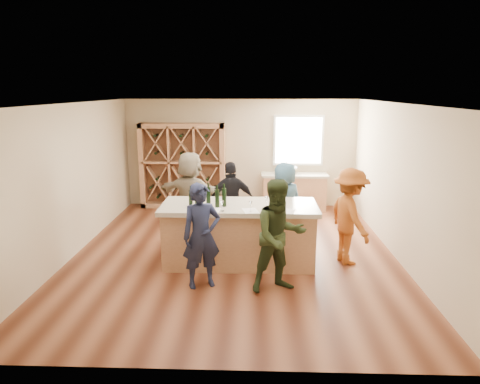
{
  "coord_description": "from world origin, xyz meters",
  "views": [
    {
      "loc": [
        0.38,
        -7.65,
        3.04
      ],
      "look_at": [
        0.1,
        0.2,
        1.15
      ],
      "focal_mm": 32.0,
      "sensor_mm": 36.0,
      "label": 1
    }
  ],
  "objects_px": {
    "wine_rack": "(183,166)",
    "person_near_right": "(279,236)",
    "tasting_counter_base": "(239,236)",
    "wine_bottle_d": "(217,199)",
    "sink": "(287,170)",
    "wine_bottle_c": "(208,196)",
    "wine_bottle_e": "(224,197)",
    "wine_bottle_b": "(197,200)",
    "person_far_right": "(285,202)",
    "wine_bottle_a": "(191,198)",
    "person_far_left": "(191,195)",
    "person_server": "(350,216)",
    "person_far_mid": "(231,202)",
    "person_near_left": "(201,236)"
  },
  "relations": [
    {
      "from": "tasting_counter_base",
      "to": "wine_bottle_d",
      "type": "relative_size",
      "value": 8.44
    },
    {
      "from": "wine_bottle_d",
      "to": "person_far_left",
      "type": "distance_m",
      "value": 1.69
    },
    {
      "from": "wine_bottle_a",
      "to": "person_server",
      "type": "xyz_separation_m",
      "value": [
        2.78,
        0.18,
        -0.36
      ]
    },
    {
      "from": "wine_bottle_b",
      "to": "person_server",
      "type": "height_order",
      "value": "person_server"
    },
    {
      "from": "person_near_right",
      "to": "person_far_left",
      "type": "relative_size",
      "value": 0.96
    },
    {
      "from": "tasting_counter_base",
      "to": "person_server",
      "type": "xyz_separation_m",
      "value": [
        1.95,
        0.07,
        0.36
      ]
    },
    {
      "from": "tasting_counter_base",
      "to": "wine_bottle_b",
      "type": "distance_m",
      "value": 1.05
    },
    {
      "from": "wine_rack",
      "to": "sink",
      "type": "height_order",
      "value": "wine_rack"
    },
    {
      "from": "person_near_left",
      "to": "person_near_right",
      "type": "height_order",
      "value": "person_near_right"
    },
    {
      "from": "person_near_right",
      "to": "wine_bottle_a",
      "type": "bearing_deg",
      "value": 126.53
    },
    {
      "from": "wine_bottle_e",
      "to": "person_far_right",
      "type": "xyz_separation_m",
      "value": [
        1.13,
        1.33,
        -0.43
      ]
    },
    {
      "from": "sink",
      "to": "wine_bottle_e",
      "type": "bearing_deg",
      "value": -109.67
    },
    {
      "from": "wine_bottle_b",
      "to": "wine_bottle_e",
      "type": "bearing_deg",
      "value": 19.36
    },
    {
      "from": "wine_bottle_d",
      "to": "person_far_left",
      "type": "xyz_separation_m",
      "value": [
        -0.68,
        1.51,
        -0.32
      ]
    },
    {
      "from": "person_far_right",
      "to": "wine_bottle_a",
      "type": "bearing_deg",
      "value": 8.24
    },
    {
      "from": "wine_bottle_a",
      "to": "person_near_left",
      "type": "relative_size",
      "value": 0.16
    },
    {
      "from": "person_server",
      "to": "wine_bottle_e",
      "type": "bearing_deg",
      "value": 78.05
    },
    {
      "from": "sink",
      "to": "tasting_counter_base",
      "type": "bearing_deg",
      "value": -106.68
    },
    {
      "from": "wine_bottle_c",
      "to": "person_far_left",
      "type": "height_order",
      "value": "person_far_left"
    },
    {
      "from": "person_far_left",
      "to": "person_far_right",
      "type": "bearing_deg",
      "value": -158.5
    },
    {
      "from": "wine_bottle_c",
      "to": "wine_bottle_a",
      "type": "bearing_deg",
      "value": -170.33
    },
    {
      "from": "sink",
      "to": "wine_bottle_d",
      "type": "relative_size",
      "value": 1.76
    },
    {
      "from": "wine_bottle_b",
      "to": "person_far_right",
      "type": "xyz_separation_m",
      "value": [
        1.58,
        1.49,
        -0.42
      ]
    },
    {
      "from": "person_near_right",
      "to": "person_far_mid",
      "type": "relative_size",
      "value": 1.07
    },
    {
      "from": "wine_bottle_e",
      "to": "person_near_right",
      "type": "relative_size",
      "value": 0.18
    },
    {
      "from": "wine_bottle_c",
      "to": "wine_bottle_d",
      "type": "height_order",
      "value": "wine_bottle_c"
    },
    {
      "from": "wine_bottle_c",
      "to": "wine_bottle_d",
      "type": "relative_size",
      "value": 1.02
    },
    {
      "from": "tasting_counter_base",
      "to": "person_far_right",
      "type": "relative_size",
      "value": 1.6
    },
    {
      "from": "tasting_counter_base",
      "to": "wine_bottle_d",
      "type": "xyz_separation_m",
      "value": [
        -0.37,
        -0.2,
        0.73
      ]
    },
    {
      "from": "person_server",
      "to": "wine_bottle_c",
      "type": "bearing_deg",
      "value": 75.99
    },
    {
      "from": "sink",
      "to": "person_far_left",
      "type": "height_order",
      "value": "person_far_left"
    },
    {
      "from": "wine_rack",
      "to": "person_far_left",
      "type": "bearing_deg",
      "value": -76.89
    },
    {
      "from": "wine_rack",
      "to": "person_near_right",
      "type": "xyz_separation_m",
      "value": [
        2.26,
        -4.78,
        -0.22
      ]
    },
    {
      "from": "wine_bottle_d",
      "to": "wine_bottle_e",
      "type": "relative_size",
      "value": 0.98
    },
    {
      "from": "tasting_counter_base",
      "to": "wine_bottle_c",
      "type": "xyz_separation_m",
      "value": [
        -0.53,
        -0.06,
        0.74
      ]
    },
    {
      "from": "wine_rack",
      "to": "person_near_left",
      "type": "relative_size",
      "value": 1.32
    },
    {
      "from": "wine_bottle_c",
      "to": "wine_bottle_e",
      "type": "distance_m",
      "value": 0.29
    },
    {
      "from": "wine_rack",
      "to": "tasting_counter_base",
      "type": "distance_m",
      "value": 4.09
    },
    {
      "from": "wine_rack",
      "to": "wine_bottle_b",
      "type": "height_order",
      "value": "wine_rack"
    },
    {
      "from": "wine_bottle_b",
      "to": "wine_bottle_e",
      "type": "relative_size",
      "value": 0.96
    },
    {
      "from": "wine_bottle_e",
      "to": "person_far_mid",
      "type": "xyz_separation_m",
      "value": [
        0.05,
        1.29,
        -0.42
      ]
    },
    {
      "from": "sink",
      "to": "tasting_counter_base",
      "type": "height_order",
      "value": "sink"
    },
    {
      "from": "wine_bottle_d",
      "to": "wine_bottle_c",
      "type": "bearing_deg",
      "value": 139.33
    },
    {
      "from": "wine_bottle_b",
      "to": "person_near_left",
      "type": "relative_size",
      "value": 0.18
    },
    {
      "from": "sink",
      "to": "wine_bottle_b",
      "type": "height_order",
      "value": "wine_bottle_b"
    },
    {
      "from": "sink",
      "to": "person_near_right",
      "type": "height_order",
      "value": "person_near_right"
    },
    {
      "from": "wine_bottle_a",
      "to": "wine_bottle_c",
      "type": "relative_size",
      "value": 0.87
    },
    {
      "from": "person_near_left",
      "to": "person_far_mid",
      "type": "distance_m",
      "value": 2.16
    },
    {
      "from": "sink",
      "to": "wine_bottle_b",
      "type": "relative_size",
      "value": 1.79
    },
    {
      "from": "sink",
      "to": "person_server",
      "type": "height_order",
      "value": "person_server"
    }
  ]
}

